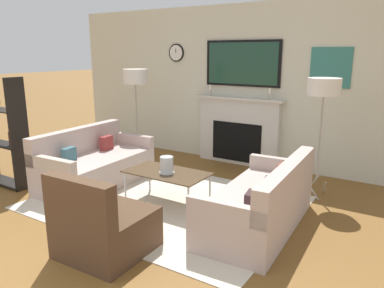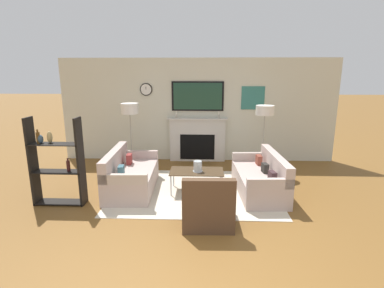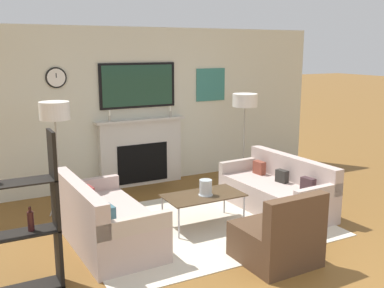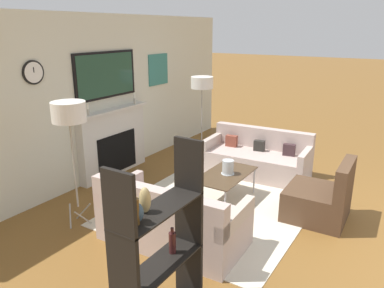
# 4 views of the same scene
# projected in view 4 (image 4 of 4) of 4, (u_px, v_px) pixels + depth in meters

# --- Properties ---
(fireplace_wall) EXTENTS (7.25, 0.28, 2.70)m
(fireplace_wall) POSITION_uv_depth(u_px,v_px,m) (107.00, 104.00, 6.33)
(fireplace_wall) COLOR beige
(fireplace_wall) RESTS_ON ground_plane
(area_rug) EXTENTS (3.23, 2.48, 0.01)m
(area_rug) POSITION_uv_depth(u_px,v_px,m) (222.00, 201.00, 5.57)
(area_rug) COLOR beige
(area_rug) RESTS_ON ground_plane
(couch_left) EXTENTS (0.93, 1.73, 0.82)m
(couch_left) POSITION_uv_depth(u_px,v_px,m) (171.00, 221.00, 4.42)
(couch_left) COLOR #C0A9A0
(couch_left) RESTS_ON ground_plane
(couch_right) EXTENTS (0.90, 1.82, 0.78)m
(couch_right) POSITION_uv_depth(u_px,v_px,m) (257.00, 159.00, 6.55)
(couch_right) COLOR #C0A9A0
(couch_right) RESTS_ON ground_plane
(armchair) EXTENTS (0.80, 0.80, 0.85)m
(armchair) POSITION_uv_depth(u_px,v_px,m) (320.00, 200.00, 5.00)
(armchair) COLOR #4F3725
(armchair) RESTS_ON ground_plane
(coffee_table) EXTENTS (1.06, 0.58, 0.43)m
(coffee_table) POSITION_uv_depth(u_px,v_px,m) (225.00, 176.00, 5.46)
(coffee_table) COLOR #4C3823
(coffee_table) RESTS_ON ground_plane
(hurricane_candle) EXTENTS (0.19, 0.19, 0.21)m
(hurricane_candle) POSITION_uv_depth(u_px,v_px,m) (228.00, 168.00, 5.43)
(hurricane_candle) COLOR silver
(hurricane_candle) RESTS_ON coffee_table
(floor_lamp_left) EXTENTS (0.41, 0.41, 1.64)m
(floor_lamp_left) POSITION_uv_depth(u_px,v_px,m) (69.00, 114.00, 4.50)
(floor_lamp_left) COLOR #9E998E
(floor_lamp_left) RESTS_ON ground_plane
(floor_lamp_right) EXTENTS (0.42, 0.42, 1.60)m
(floor_lamp_right) POSITION_uv_depth(u_px,v_px,m) (202.00, 84.00, 7.06)
(floor_lamp_right) COLOR #9E998E
(floor_lamp_right) RESTS_ON ground_plane
(shelf_unit) EXTENTS (0.91, 0.28, 1.59)m
(shelf_unit) POSITION_uv_depth(u_px,v_px,m) (159.00, 248.00, 3.01)
(shelf_unit) COLOR black
(shelf_unit) RESTS_ON ground_plane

